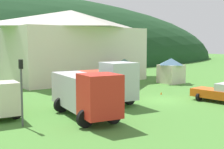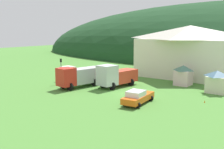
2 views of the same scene
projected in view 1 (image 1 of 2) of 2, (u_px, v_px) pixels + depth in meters
ground_plane at (163, 100)px, 26.77m from camera, size 200.00×200.00×0.00m
depot_building at (72, 44)px, 41.43m from camera, size 18.20×12.76×9.42m
play_shed_cream at (171, 70)px, 38.04m from camera, size 2.75×2.79×3.12m
play_shed_pink at (124, 71)px, 36.38m from camera, size 2.50×2.65×3.15m
crane_truck_red at (85, 92)px, 20.55m from camera, size 3.67×7.72×3.17m
tow_truck_silver at (108, 82)px, 25.83m from camera, size 3.69×7.24×3.50m
traffic_light_west at (21, 86)px, 18.21m from camera, size 0.20×0.32×4.06m
traffic_cone_near_pickup at (161, 94)px, 29.79m from camera, size 0.36×0.36×0.55m
traffic_cone_mid_row at (216, 89)px, 33.45m from camera, size 0.36×0.36×0.54m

